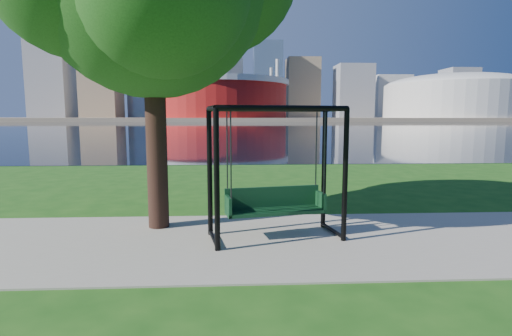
{
  "coord_description": "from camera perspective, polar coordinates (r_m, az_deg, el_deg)",
  "views": [
    {
      "loc": [
        -0.53,
        -7.93,
        2.39
      ],
      "look_at": [
        -0.12,
        0.0,
        1.37
      ],
      "focal_mm": 28.0,
      "sensor_mm": 36.0,
      "label": 1
    }
  ],
  "objects": [
    {
      "name": "far_bank",
      "position": [
        313.93,
        -2.89,
        7.02
      ],
      "size": [
        900.0,
        228.0,
        2.0
      ],
      "primitive_type": "cube",
      "color": "#937F60",
      "rests_on": "ground"
    },
    {
      "name": "skyline",
      "position": [
        329.05,
        -3.7,
        13.11
      ],
      "size": [
        392.0,
        66.0,
        96.5
      ],
      "color": "gray",
      "rests_on": "far_bank"
    },
    {
      "name": "stadium",
      "position": [
        243.4,
        -5.27,
        10.04
      ],
      "size": [
        83.0,
        83.0,
        32.0
      ],
      "color": "maroon",
      "rests_on": "far_bank"
    },
    {
      "name": "swing",
      "position": [
        7.76,
        2.77,
        -1.11
      ],
      "size": [
        2.7,
        1.55,
        2.6
      ],
      "rotation": [
        0.0,
        0.0,
        0.19
      ],
      "color": "black",
      "rests_on": "ground"
    },
    {
      "name": "ground",
      "position": [
        8.29,
        0.86,
        -9.46
      ],
      "size": [
        900.0,
        900.0,
        0.0
      ],
      "primitive_type": "plane",
      "color": "#1E5114",
      "rests_on": "ground"
    },
    {
      "name": "river",
      "position": [
        109.95,
        -2.7,
        6.04
      ],
      "size": [
        900.0,
        180.0,
        0.02
      ],
      "primitive_type": "cube",
      "color": "black",
      "rests_on": "ground"
    },
    {
      "name": "arena",
      "position": [
        278.5,
        26.53,
        9.3
      ],
      "size": [
        84.0,
        84.0,
        26.56
      ],
      "color": "beige",
      "rests_on": "far_bank"
    },
    {
      "name": "path",
      "position": [
        7.81,
        1.11,
        -10.41
      ],
      "size": [
        120.0,
        4.0,
        0.03
      ],
      "primitive_type": "cube",
      "color": "#9E937F",
      "rests_on": "ground"
    }
  ]
}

